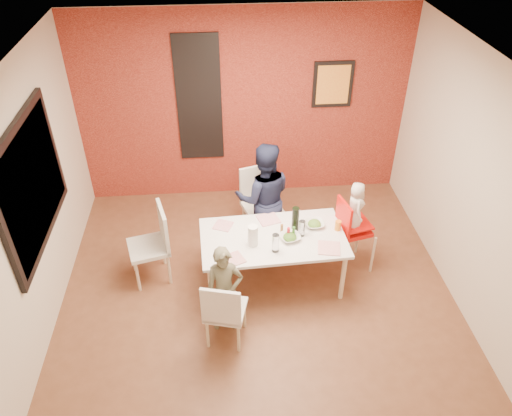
{
  "coord_description": "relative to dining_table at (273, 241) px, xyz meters",
  "views": [
    {
      "loc": [
        -0.38,
        -4.07,
        4.22
      ],
      "look_at": [
        0.0,
        0.3,
        1.05
      ],
      "focal_mm": 35.0,
      "sensor_mm": 36.0,
      "label": 1
    }
  ],
  "objects": [
    {
      "name": "glassblock_surround",
      "position": [
        -0.79,
        1.96,
        0.88
      ],
      "size": [
        0.6,
        0.03,
        1.76
      ],
      "primitive_type": "cube",
      "color": "black",
      "rests_on": "wall_back"
    },
    {
      "name": "plate_far_left",
      "position": [
        -0.56,
        0.25,
        0.07
      ],
      "size": [
        0.26,
        0.26,
        0.01
      ],
      "primitive_type": "cube",
      "rotation": [
        0.0,
        0.0,
        -0.4
      ],
      "color": "white",
      "rests_on": "dining_table"
    },
    {
      "name": "wall_right",
      "position": [
        2.06,
        -0.25,
        0.73
      ],
      "size": [
        0.02,
        4.5,
        2.7
      ],
      "primitive_type": "cube",
      "color": "beige",
      "rests_on": "ground"
    },
    {
      "name": "ceiling",
      "position": [
        -0.19,
        -0.25,
        2.08
      ],
      "size": [
        4.5,
        4.5,
        0.02
      ],
      "primitive_type": "cube",
      "color": "silver",
      "rests_on": "wall_back"
    },
    {
      "name": "ground",
      "position": [
        -0.19,
        -0.25,
        -0.62
      ],
      "size": [
        4.5,
        4.5,
        0.0
      ],
      "primitive_type": "plane",
      "color": "brown",
      "rests_on": "ground"
    },
    {
      "name": "high_chair",
      "position": [
        0.94,
        0.19,
        -0.03
      ],
      "size": [
        0.49,
        0.49,
        0.98
      ],
      "rotation": [
        0.0,
        0.0,
        1.81
      ],
      "color": "red",
      "rests_on": "ground"
    },
    {
      "name": "chair_far",
      "position": [
        -0.07,
        0.94,
        -0.07
      ],
      "size": [
        0.56,
        0.56,
        0.98
      ],
      "rotation": [
        0.0,
        0.0,
        0.29
      ],
      "color": "silver",
      "rests_on": "ground"
    },
    {
      "name": "condiment_brown",
      "position": [
        0.1,
        0.05,
        0.12
      ],
      "size": [
        0.03,
        0.03,
        0.12
      ],
      "primitive_type": "cylinder",
      "color": "brown",
      "rests_on": "dining_table"
    },
    {
      "name": "child_near",
      "position": [
        -0.57,
        -0.64,
        -0.09
      ],
      "size": [
        0.39,
        0.26,
        1.06
      ],
      "primitive_type": "imported",
      "rotation": [
        0.0,
        0.0,
        0.02
      ],
      "color": "brown",
      "rests_on": "ground"
    },
    {
      "name": "condiment_green",
      "position": [
        0.23,
        -0.01,
        0.13
      ],
      "size": [
        0.03,
        0.03,
        0.13
      ],
      "primitive_type": "cylinder",
      "color": "#347025",
      "rests_on": "dining_table"
    },
    {
      "name": "chair_near",
      "position": [
        -0.59,
        -0.87,
        -0.14
      ],
      "size": [
        0.48,
        0.48,
        0.85
      ],
      "rotation": [
        0.0,
        0.0,
        2.89
      ],
      "color": "silver",
      "rests_on": "ground"
    },
    {
      "name": "salad_bowl_a",
      "position": [
        0.18,
        -0.06,
        0.09
      ],
      "size": [
        0.28,
        0.28,
        0.05
      ],
      "primitive_type": "imported",
      "rotation": [
        0.0,
        0.0,
        0.31
      ],
      "color": "white",
      "rests_on": "dining_table"
    },
    {
      "name": "wine_bottle",
      "position": [
        0.26,
        0.11,
        0.21
      ],
      "size": [
        0.08,
        0.08,
        0.31
      ],
      "primitive_type": "cylinder",
      "color": "black",
      "rests_on": "dining_table"
    },
    {
      "name": "brick_accent_wall",
      "position": [
        -0.19,
        1.98,
        0.73
      ],
      "size": [
        4.5,
        0.02,
        2.7
      ],
      "primitive_type": "cube",
      "color": "maroon",
      "rests_on": "ground"
    },
    {
      "name": "chair_left",
      "position": [
        -1.35,
        0.22,
        -0.08
      ],
      "size": [
        0.55,
        0.55,
        0.97
      ],
      "rotation": [
        0.0,
        0.0,
        4.97
      ],
      "color": "silver",
      "rests_on": "ground"
    },
    {
      "name": "wine_glass_a",
      "position": [
        -0.0,
        -0.24,
        0.17
      ],
      "size": [
        0.08,
        0.08,
        0.22
      ],
      "primitive_type": "cylinder",
      "color": "white",
      "rests_on": "dining_table"
    },
    {
      "name": "wall_left",
      "position": [
        -2.44,
        -0.25,
        0.73
      ],
      "size": [
        0.02,
        4.5,
        2.7
      ],
      "primitive_type": "cube",
      "color": "beige",
      "rests_on": "ground"
    },
    {
      "name": "sippy_cup",
      "position": [
        0.75,
        0.07,
        0.12
      ],
      "size": [
        0.07,
        0.07,
        0.12
      ],
      "primitive_type": "cylinder",
      "color": "orange",
      "rests_on": "dining_table"
    },
    {
      "name": "wine_glass_b",
      "position": [
        0.32,
        -0.0,
        0.16
      ],
      "size": [
        0.07,
        0.07,
        0.2
      ],
      "primitive_type": "cylinder",
      "color": "white",
      "rests_on": "dining_table"
    },
    {
      "name": "wall_front",
      "position": [
        -0.19,
        -2.5,
        0.73
      ],
      "size": [
        4.5,
        0.02,
        2.7
      ],
      "primitive_type": "cube",
      "color": "beige",
      "rests_on": "ground"
    },
    {
      "name": "toddler",
      "position": [
        0.97,
        0.2,
        0.28
      ],
      "size": [
        0.2,
        0.31,
        0.62
      ],
      "primitive_type": "imported",
      "rotation": [
        0.0,
        0.0,
        1.58
      ],
      "color": "beige",
      "rests_on": "high_chair"
    },
    {
      "name": "plate_near_left",
      "position": [
        -0.46,
        -0.34,
        0.07
      ],
      "size": [
        0.27,
        0.27,
        0.01
      ],
      "primitive_type": "cube",
      "rotation": [
        0.0,
        0.0,
        0.42
      ],
      "color": "silver",
      "rests_on": "dining_table"
    },
    {
      "name": "condiment_red",
      "position": [
        0.17,
        -0.02,
        0.13
      ],
      "size": [
        0.03,
        0.03,
        0.13
      ],
      "primitive_type": "cylinder",
      "color": "red",
      "rests_on": "dining_table"
    },
    {
      "name": "paper_towel_roll",
      "position": [
        -0.24,
        -0.11,
        0.19
      ],
      "size": [
        0.11,
        0.11,
        0.25
      ],
      "primitive_type": "cylinder",
      "color": "white",
      "rests_on": "dining_table"
    },
    {
      "name": "dining_table",
      "position": [
        0.0,
        0.0,
        0.0
      ],
      "size": [
        1.66,
        0.98,
        0.68
      ],
      "rotation": [
        0.0,
        0.0,
        0.05
      ],
      "color": "white",
      "rests_on": "ground"
    },
    {
      "name": "picture_window_pane",
      "position": [
        -2.39,
        -0.05,
        0.93
      ],
      "size": [
        0.02,
        1.55,
        1.15
      ],
      "primitive_type": "cube",
      "color": "black",
      "rests_on": "wall_left"
    },
    {
      "name": "child_far",
      "position": [
        -0.04,
        0.69,
        0.12
      ],
      "size": [
        0.72,
        0.57,
        1.47
      ],
      "primitive_type": "imported",
      "rotation": [
        0.0,
        0.0,
        3.13
      ],
      "color": "black",
      "rests_on": "ground"
    },
    {
      "name": "plate_near_right",
      "position": [
        0.59,
        -0.25,
        0.07
      ],
      "size": [
        0.28,
        0.28,
        0.01
      ],
      "primitive_type": "cube",
      "rotation": [
        0.0,
        0.0,
        -0.19
      ],
      "color": "white",
      "rests_on": "dining_table"
    },
    {
      "name": "picture_window_frame",
      "position": [
        -2.41,
        -0.05,
        0.93
      ],
      "size": [
        0.05,
        1.7,
        1.3
      ],
      "primitive_type": "cube",
      "color": "black",
      "rests_on": "wall_left"
    },
    {
      "name": "art_print_canvas",
      "position": [
        1.01,
        1.95,
        1.03
      ],
      "size": [
        0.44,
        0.01,
        0.54
      ],
      "primitive_type": "cube",
      "color": "gold",
      "rests_on": "wall_back"
    },
    {
      "name": "glassblock_strip",
      "position": [
        -0.79,
        1.97,
        0.88
      ],
      "size": [
        0.55,
        0.03,
        1.7
      ],
      "primitive_type": "cube",
      "color": "silver",
      "rests_on": "wall_back"
    },
    {
      "name": "salad_bowl_b",
      "position": [
        0.5,
        0.16,
        0.09
      ],
      "size": [
        0.24,
        0.24,
        0.05
      ],
      "primitive_type": "imported",
      "rotation": [
        0.0,
        0.0,
        0.07
      ],
      "color": "white",
      "rests_on": "dining_table"
    },
    {
      "name": "wall_back",
      "position": [
        -0.19,
        2.0,
        0.73
      ],
      "size": [
        4.5,
        0.02,
        2.7
      ],
      "primitive_type": "cube",
      "color": "beige",
      "rests_on": "ground"
    },
    {
      "name": "art_print_frame",
      "position": [
        1.01,
        1.96,
        1.03
      ],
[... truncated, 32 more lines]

